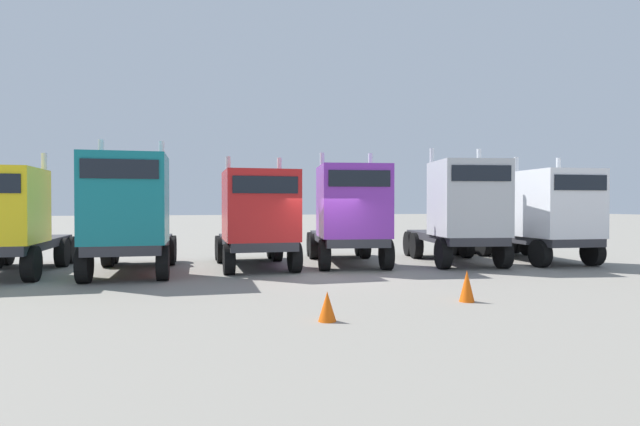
{
  "coord_description": "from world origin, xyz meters",
  "views": [
    {
      "loc": [
        -4.45,
        -15.79,
        2.29
      ],
      "look_at": [
        0.55,
        2.7,
        1.98
      ],
      "focal_mm": 28.33,
      "sensor_mm": 36.0,
      "label": 1
    }
  ],
  "objects_px": {
    "semi_truck_teal": "(129,214)",
    "semi_truck_silver": "(462,211)",
    "semi_truck_purple": "(350,214)",
    "semi_truck_yellow": "(4,220)",
    "traffic_cone_far": "(327,306)",
    "semi_truck_red": "(258,218)",
    "semi_truck_white": "(547,216)",
    "traffic_cone_near": "(467,286)"
  },
  "relations": [
    {
      "from": "semi_truck_purple",
      "to": "semi_truck_white",
      "type": "bearing_deg",
      "value": 91.03
    },
    {
      "from": "semi_truck_silver",
      "to": "semi_truck_white",
      "type": "xyz_separation_m",
      "value": [
        3.56,
        -0.28,
        -0.18
      ]
    },
    {
      "from": "semi_truck_white",
      "to": "traffic_cone_far",
      "type": "xyz_separation_m",
      "value": [
        -11.05,
        -7.27,
        -1.56
      ]
    },
    {
      "from": "semi_truck_teal",
      "to": "semi_truck_silver",
      "type": "relative_size",
      "value": 1.02
    },
    {
      "from": "semi_truck_silver",
      "to": "semi_truck_white",
      "type": "bearing_deg",
      "value": 96.19
    },
    {
      "from": "semi_truck_teal",
      "to": "traffic_cone_near",
      "type": "bearing_deg",
      "value": 52.71
    },
    {
      "from": "semi_truck_teal",
      "to": "semi_truck_white",
      "type": "height_order",
      "value": "semi_truck_teal"
    },
    {
      "from": "semi_truck_white",
      "to": "traffic_cone_far",
      "type": "relative_size",
      "value": 11.03
    },
    {
      "from": "semi_truck_white",
      "to": "traffic_cone_near",
      "type": "distance_m",
      "value": 9.71
    },
    {
      "from": "semi_truck_yellow",
      "to": "traffic_cone_near",
      "type": "distance_m",
      "value": 14.05
    },
    {
      "from": "semi_truck_silver",
      "to": "traffic_cone_near",
      "type": "height_order",
      "value": "semi_truck_silver"
    },
    {
      "from": "semi_truck_white",
      "to": "semi_truck_red",
      "type": "bearing_deg",
      "value": -91.35
    },
    {
      "from": "semi_truck_teal",
      "to": "semi_truck_white",
      "type": "distance_m",
      "value": 15.45
    },
    {
      "from": "semi_truck_yellow",
      "to": "semi_truck_white",
      "type": "bearing_deg",
      "value": 87.52
    },
    {
      "from": "semi_truck_teal",
      "to": "semi_truck_red",
      "type": "xyz_separation_m",
      "value": [
        4.21,
        0.68,
        -0.16
      ]
    },
    {
      "from": "semi_truck_purple",
      "to": "traffic_cone_far",
      "type": "height_order",
      "value": "semi_truck_purple"
    },
    {
      "from": "semi_truck_red",
      "to": "semi_truck_purple",
      "type": "xyz_separation_m",
      "value": [
        3.46,
        0.04,
        0.12
      ]
    },
    {
      "from": "semi_truck_purple",
      "to": "traffic_cone_far",
      "type": "relative_size",
      "value": 11.04
    },
    {
      "from": "semi_truck_red",
      "to": "traffic_cone_far",
      "type": "height_order",
      "value": "semi_truck_red"
    },
    {
      "from": "semi_truck_teal",
      "to": "semi_truck_white",
      "type": "bearing_deg",
      "value": 90.3
    },
    {
      "from": "traffic_cone_near",
      "to": "traffic_cone_far",
      "type": "distance_m",
      "value": 3.89
    },
    {
      "from": "semi_truck_yellow",
      "to": "semi_truck_white",
      "type": "xyz_separation_m",
      "value": [
        19.22,
        -1.12,
        0.04
      ]
    },
    {
      "from": "semi_truck_purple",
      "to": "semi_truck_teal",
      "type": "bearing_deg",
      "value": -75.69
    },
    {
      "from": "semi_truck_red",
      "to": "semi_truck_white",
      "type": "xyz_separation_m",
      "value": [
        11.24,
        -1.04,
        0.02
      ]
    },
    {
      "from": "semi_truck_yellow",
      "to": "semi_truck_teal",
      "type": "distance_m",
      "value": 3.86
    },
    {
      "from": "semi_truck_red",
      "to": "traffic_cone_far",
      "type": "relative_size",
      "value": 9.85
    },
    {
      "from": "semi_truck_teal",
      "to": "traffic_cone_far",
      "type": "xyz_separation_m",
      "value": [
        4.39,
        -7.63,
        -1.7
      ]
    },
    {
      "from": "semi_truck_yellow",
      "to": "traffic_cone_far",
      "type": "bearing_deg",
      "value": 45.09
    },
    {
      "from": "traffic_cone_near",
      "to": "traffic_cone_far",
      "type": "bearing_deg",
      "value": -164.05
    },
    {
      "from": "semi_truck_white",
      "to": "traffic_cone_far",
      "type": "bearing_deg",
      "value": -52.74
    },
    {
      "from": "semi_truck_silver",
      "to": "semi_truck_teal",
      "type": "bearing_deg",
      "value": -79.75
    },
    {
      "from": "semi_truck_red",
      "to": "semi_truck_purple",
      "type": "distance_m",
      "value": 3.46
    },
    {
      "from": "semi_truck_purple",
      "to": "semi_truck_white",
      "type": "distance_m",
      "value": 7.86
    },
    {
      "from": "semi_truck_white",
      "to": "traffic_cone_near",
      "type": "height_order",
      "value": "semi_truck_white"
    },
    {
      "from": "semi_truck_purple",
      "to": "semi_truck_silver",
      "type": "bearing_deg",
      "value": 88.18
    },
    {
      "from": "semi_truck_white",
      "to": "semi_truck_teal",
      "type": "bearing_deg",
      "value": -87.4
    },
    {
      "from": "semi_truck_teal",
      "to": "semi_truck_purple",
      "type": "bearing_deg",
      "value": 97.0
    },
    {
      "from": "semi_truck_teal",
      "to": "semi_truck_purple",
      "type": "height_order",
      "value": "semi_truck_teal"
    },
    {
      "from": "semi_truck_teal",
      "to": "semi_truck_red",
      "type": "height_order",
      "value": "semi_truck_teal"
    },
    {
      "from": "semi_truck_red",
      "to": "semi_truck_silver",
      "type": "bearing_deg",
      "value": 84.45
    },
    {
      "from": "traffic_cone_near",
      "to": "semi_truck_teal",
      "type": "bearing_deg",
      "value": 141.09
    },
    {
      "from": "semi_truck_yellow",
      "to": "semi_truck_white",
      "type": "relative_size",
      "value": 0.94
    }
  ]
}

